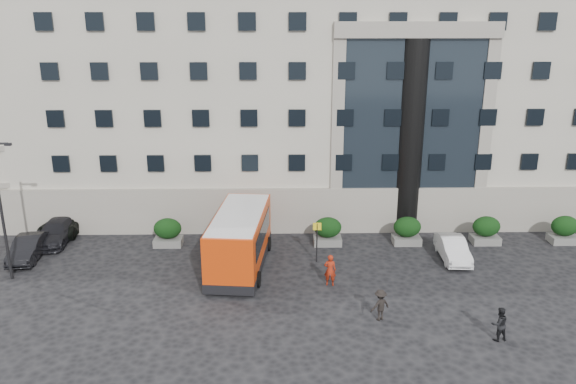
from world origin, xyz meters
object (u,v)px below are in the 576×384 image
(parked_car_b, at_px, (28,248))
(parked_car_d, at_px, (66,222))
(hedge_d, at_px, (407,230))
(street_lamp, at_px, (2,206))
(hedge_f, at_px, (565,229))
(hedge_b, at_px, (248,231))
(pedestrian_a, at_px, (330,270))
(pedestrian_c, at_px, (380,305))
(hedge_c, at_px, (328,231))
(hedge_a, at_px, (168,232))
(parked_car_c, at_px, (56,232))
(red_truck, at_px, (29,182))
(hedge_e, at_px, (486,230))
(pedestrian_b, at_px, (499,324))
(minibus, at_px, (240,238))
(white_taxi, at_px, (453,249))
(bus_stop_sign, at_px, (317,235))

(parked_car_b, xyz_separation_m, parked_car_d, (0.70, 4.49, 0.02))
(hedge_d, height_order, street_lamp, street_lamp)
(hedge_f, relative_size, parked_car_b, 0.44)
(street_lamp, bearing_deg, hedge_b, 20.07)
(pedestrian_a, height_order, pedestrian_c, pedestrian_a)
(hedge_c, height_order, pedestrian_a, hedge_c)
(hedge_a, xyz_separation_m, parked_car_c, (-7.50, 0.76, -0.23))
(street_lamp, relative_size, parked_car_d, 1.54)
(street_lamp, bearing_deg, red_truck, 109.46)
(hedge_e, bearing_deg, hedge_f, 0.00)
(parked_car_d, distance_m, pedestrian_b, 28.53)
(minibus, bearing_deg, hedge_b, 90.88)
(hedge_d, height_order, white_taxi, hedge_d)
(pedestrian_b, bearing_deg, pedestrian_a, -48.72)
(pedestrian_a, bearing_deg, street_lamp, 4.21)
(hedge_b, xyz_separation_m, parked_car_c, (-12.70, 0.76, -0.23))
(hedge_a, distance_m, parked_car_c, 7.54)
(street_lamp, bearing_deg, hedge_f, 8.05)
(hedge_a, distance_m, hedge_d, 15.60)
(bus_stop_sign, distance_m, minibus, 4.62)
(minibus, relative_size, parked_car_c, 1.72)
(hedge_a, height_order, parked_car_b, hedge_a)
(hedge_f, xyz_separation_m, red_truck, (-39.36, 10.55, 0.37))
(hedge_f, xyz_separation_m, pedestrian_a, (-15.98, -5.92, -0.02))
(hedge_b, bearing_deg, bus_stop_sign, -33.07)
(bus_stop_sign, relative_size, white_taxi, 0.61)
(hedge_b, xyz_separation_m, hedge_d, (10.40, 0.00, 0.00))
(minibus, xyz_separation_m, pedestrian_a, (5.10, -2.53, -0.94))
(red_truck, height_order, pedestrian_b, red_truck)
(street_lamp, bearing_deg, pedestrian_a, -3.58)
(bus_stop_sign, height_order, pedestrian_b, bus_stop_sign)
(hedge_e, relative_size, hedge_f, 1.00)
(pedestrian_b, height_order, pedestrian_c, pedestrian_b)
(hedge_b, bearing_deg, red_truck, 150.39)
(hedge_d, height_order, parked_car_c, hedge_d)
(hedge_d, distance_m, parked_car_d, 23.24)
(white_taxi, bearing_deg, pedestrian_c, -126.48)
(parked_car_b, relative_size, parked_car_c, 0.88)
(hedge_e, xyz_separation_m, pedestrian_b, (-3.55, -11.63, -0.11))
(parked_car_b, bearing_deg, red_truck, 107.62)
(hedge_b, xyz_separation_m, parked_car_b, (-13.40, -1.95, -0.23))
(hedge_e, relative_size, parked_car_b, 0.44)
(hedge_a, distance_m, hedge_e, 20.80)
(pedestrian_a, xyz_separation_m, pedestrian_c, (2.11, -3.79, -0.11))
(parked_car_b, xyz_separation_m, white_taxi, (26.07, -0.58, -0.01))
(red_truck, distance_m, pedestrian_a, 28.61)
(hedge_f, distance_m, pedestrian_a, 17.04)
(bus_stop_sign, bearing_deg, minibus, -172.63)
(hedge_f, xyz_separation_m, white_taxi, (-8.13, -2.53, -0.25))
(street_lamp, xyz_separation_m, pedestrian_c, (20.08, -4.92, -3.57))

